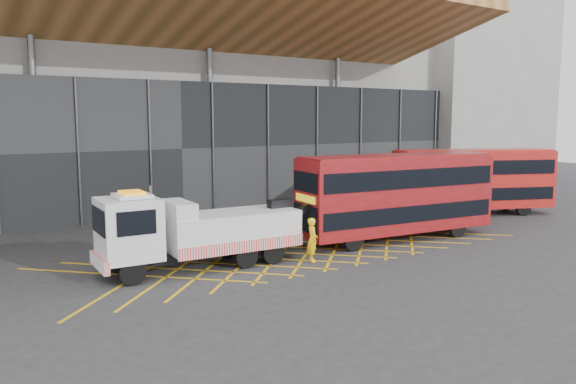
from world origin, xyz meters
TOP-DOWN VIEW (x-y plane):
  - ground_plane at (0.00, 0.00)m, footprint 120.00×120.00m
  - road_markings at (2.40, 0.00)m, footprint 21.56×7.16m
  - construction_building at (1.92, 18.40)m, footprint 55.00×23.97m
  - east_building at (32.00, 16.00)m, footprint 15.00×12.00m
  - recovery_truck at (-2.57, -0.32)m, footprint 9.38×2.67m
  - bus_towed at (7.71, -0.88)m, footprint 10.28×3.47m
  - bus_second at (16.59, 1.63)m, footprint 9.77×5.80m
  - worker at (1.87, -1.95)m, footprint 0.66×0.77m

SIDE VIEW (x-z plane):
  - ground_plane at x=0.00m, z-range 0.00..0.00m
  - road_markings at x=2.40m, z-range 0.00..0.01m
  - worker at x=1.87m, z-range 0.00..1.80m
  - recovery_truck at x=-2.57m, z-range -0.12..3.14m
  - bus_second at x=16.59m, z-range 0.22..4.16m
  - bus_towed at x=7.71m, z-range 0.23..4.33m
  - construction_building at x=1.92m, z-range -0.02..17.98m
  - east_building at x=32.00m, z-range 0.00..20.00m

